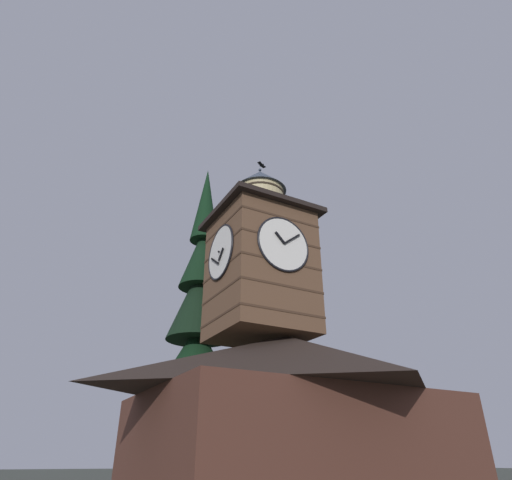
{
  "coord_description": "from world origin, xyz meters",
  "views": [
    {
      "loc": [
        9.33,
        13.13,
        2.27
      ],
      "look_at": [
        -0.17,
        -4.35,
        12.35
      ],
      "focal_mm": 30.65,
      "sensor_mm": 36.0,
      "label": 1
    }
  ],
  "objects_px": {
    "pine_tree_behind": "(197,350)",
    "moon": "(195,352)",
    "clock_tower": "(260,260)",
    "building_main": "(290,422)",
    "flying_bird_high": "(262,165)"
  },
  "relations": [
    {
      "from": "moon",
      "to": "flying_bird_high",
      "type": "xyz_separation_m",
      "value": [
        11.44,
        39.49,
        2.29
      ]
    },
    {
      "from": "building_main",
      "to": "moon",
      "type": "distance_m",
      "value": 45.28
    },
    {
      "from": "building_main",
      "to": "pine_tree_behind",
      "type": "distance_m",
      "value": 7.28
    },
    {
      "from": "pine_tree_behind",
      "to": "moon",
      "type": "relative_size",
      "value": 11.58
    },
    {
      "from": "clock_tower",
      "to": "pine_tree_behind",
      "type": "bearing_deg",
      "value": -77.52
    },
    {
      "from": "clock_tower",
      "to": "moon",
      "type": "relative_size",
      "value": 5.65
    },
    {
      "from": "clock_tower",
      "to": "pine_tree_behind",
      "type": "xyz_separation_m",
      "value": [
        1.09,
        -4.95,
        -3.53
      ]
    },
    {
      "from": "pine_tree_behind",
      "to": "moon",
      "type": "xyz_separation_m",
      "value": [
        -13.56,
        -36.14,
        8.33
      ]
    },
    {
      "from": "pine_tree_behind",
      "to": "moon",
      "type": "height_order",
      "value": "pine_tree_behind"
    },
    {
      "from": "building_main",
      "to": "pine_tree_behind",
      "type": "relative_size",
      "value": 0.63
    },
    {
      "from": "pine_tree_behind",
      "to": "clock_tower",
      "type": "bearing_deg",
      "value": 102.48
    },
    {
      "from": "building_main",
      "to": "flying_bird_high",
      "type": "relative_size",
      "value": 17.63
    },
    {
      "from": "flying_bird_high",
      "to": "pine_tree_behind",
      "type": "bearing_deg",
      "value": -57.71
    },
    {
      "from": "moon",
      "to": "building_main",
      "type": "bearing_deg",
      "value": 74.49
    },
    {
      "from": "moon",
      "to": "flying_bird_high",
      "type": "height_order",
      "value": "flying_bird_high"
    }
  ]
}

